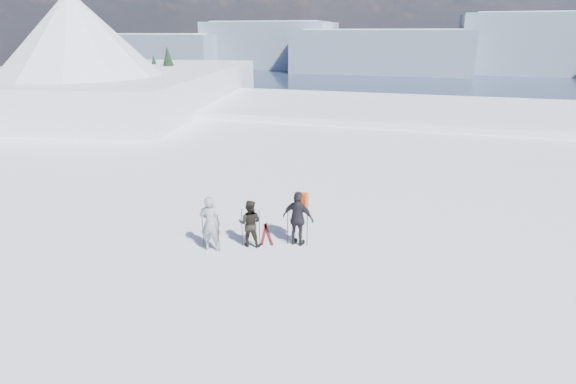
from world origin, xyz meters
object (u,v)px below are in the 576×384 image
Objects in this scene: skier_grey at (210,223)px; skier_pack at (298,219)px; skis_loose at (266,234)px; skier_dark at (250,223)px.

skier_pack is (2.47, 1.12, 0.01)m from skier_grey.
skier_pack is 1.56m from skis_loose.
skier_pack is (1.43, 0.49, 0.13)m from skier_dark.
skier_pack is at bearing -19.25° from skis_loose.
skier_pack reaches higher than skier_dark.
skier_grey is 2.17m from skis_loose.
skis_loose is at bearing -10.19° from skier_pack.
skier_grey is 1.22m from skier_dark.
skier_dark is at bearing -158.11° from skier_grey.
skis_loose is at bearing -110.82° from skier_dark.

